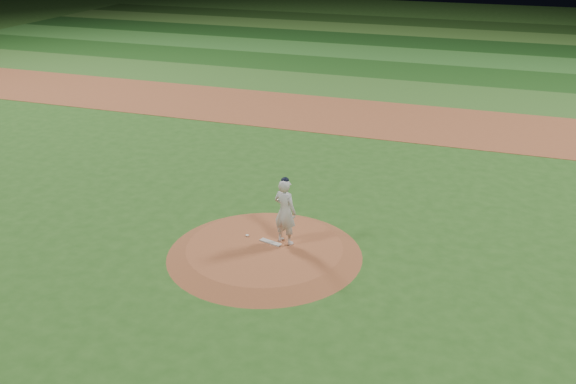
{
  "coord_description": "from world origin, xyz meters",
  "views": [
    {
      "loc": [
        5.85,
        -14.8,
        8.78
      ],
      "look_at": [
        0.0,
        2.0,
        1.1
      ],
      "focal_mm": 40.0,
      "sensor_mm": 36.0,
      "label": 1
    }
  ],
  "objects_px": {
    "pitching_rubber": "(271,242)",
    "rosin_bag": "(247,235)",
    "pitchers_mound": "(265,250)",
    "pitcher_on_mound": "(285,211)"
  },
  "relations": [
    {
      "from": "pitching_rubber",
      "to": "pitcher_on_mound",
      "type": "relative_size",
      "value": 0.34
    },
    {
      "from": "rosin_bag",
      "to": "pitcher_on_mound",
      "type": "xyz_separation_m",
      "value": [
        1.16,
        0.0,
        0.95
      ]
    },
    {
      "from": "pitching_rubber",
      "to": "pitcher_on_mound",
      "type": "bearing_deg",
      "value": 37.99
    },
    {
      "from": "pitching_rubber",
      "to": "rosin_bag",
      "type": "relative_size",
      "value": 6.45
    },
    {
      "from": "pitchers_mound",
      "to": "rosin_bag",
      "type": "relative_size",
      "value": 53.03
    },
    {
      "from": "pitching_rubber",
      "to": "rosin_bag",
      "type": "distance_m",
      "value": 0.8
    },
    {
      "from": "pitchers_mound",
      "to": "pitching_rubber",
      "type": "height_order",
      "value": "pitching_rubber"
    },
    {
      "from": "pitchers_mound",
      "to": "pitching_rubber",
      "type": "xyz_separation_m",
      "value": [
        0.08,
        0.26,
        0.14
      ]
    },
    {
      "from": "pitching_rubber",
      "to": "rosin_bag",
      "type": "bearing_deg",
      "value": -175.88
    },
    {
      "from": "pitchers_mound",
      "to": "pitcher_on_mound",
      "type": "bearing_deg",
      "value": 42.2
    }
  ]
}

